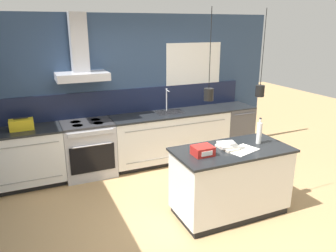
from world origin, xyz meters
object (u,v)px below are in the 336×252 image
at_px(oven_range, 89,149).
at_px(yellow_toolbox, 21,125).
at_px(bottle_on_island, 259,133).
at_px(book_stack, 228,146).
at_px(dishwasher, 233,128).
at_px(red_supply_box, 203,151).

distance_m(oven_range, yellow_toolbox, 1.10).
bearing_deg(yellow_toolbox, bottle_on_island, -33.58).
bearing_deg(book_stack, bottle_on_island, -1.58).
bearing_deg(bottle_on_island, yellow_toolbox, 146.42).
height_order(dishwasher, red_supply_box, red_supply_box).
distance_m(oven_range, bottle_on_island, 2.75).
distance_m(oven_range, dishwasher, 2.85).
height_order(dishwasher, yellow_toolbox, yellow_toolbox).
height_order(oven_range, yellow_toolbox, yellow_toolbox).
height_order(oven_range, bottle_on_island, bottle_on_island).
bearing_deg(dishwasher, yellow_toolbox, 180.00).
xyz_separation_m(dishwasher, bottle_on_island, (-0.95, -1.90, 0.60)).
xyz_separation_m(book_stack, red_supply_box, (-0.40, -0.07, 0.03)).
height_order(book_stack, red_supply_box, red_supply_box).
relative_size(bottle_on_island, yellow_toolbox, 1.03).
bearing_deg(red_supply_box, dishwasher, 46.97).
relative_size(bottle_on_island, book_stack, 1.12).
bearing_deg(book_stack, dishwasher, 52.92).
distance_m(bottle_on_island, yellow_toolbox, 3.43).
bearing_deg(yellow_toolbox, dishwasher, -0.00).
bearing_deg(red_supply_box, book_stack, 10.25).
height_order(dishwasher, book_stack, book_stack).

